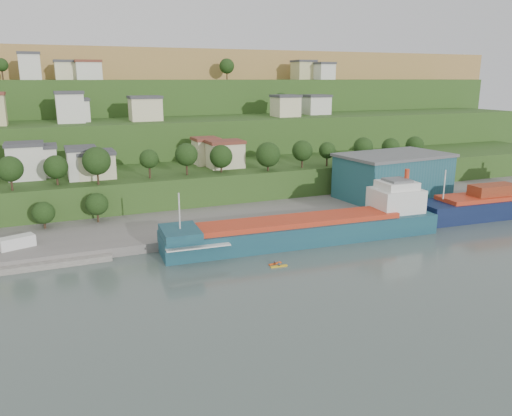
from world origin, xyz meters
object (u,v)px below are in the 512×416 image
cargo_ship_near (313,229)px  warehouse (393,176)px  kayak_orange (275,263)px  caravan (17,244)px

cargo_ship_near → warehouse: 43.10m
warehouse → kayak_orange: bearing=-154.5°
cargo_ship_near → kayak_orange: 17.58m
warehouse → caravan: warehouse is taller
cargo_ship_near → kayak_orange: (-14.10, -10.22, -2.41)m
caravan → kayak_orange: caravan is taller
cargo_ship_near → warehouse: (37.48, 20.47, 5.81)m
cargo_ship_near → caravan: cargo_ship_near is taller
cargo_ship_near → caravan: bearing=170.4°
caravan → cargo_ship_near: bearing=-32.7°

